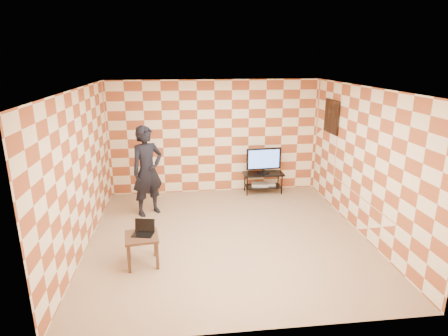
# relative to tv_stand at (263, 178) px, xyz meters

# --- Properties ---
(floor) EXTENTS (5.00, 5.00, 0.00)m
(floor) POSITION_rel_tv_stand_xyz_m (-1.15, -2.23, -0.37)
(floor) COLOR tan
(floor) RESTS_ON ground
(wall_back) EXTENTS (5.00, 0.02, 2.70)m
(wall_back) POSITION_rel_tv_stand_xyz_m (-1.15, 0.27, 0.98)
(wall_back) COLOR #FFECC1
(wall_back) RESTS_ON ground
(wall_front) EXTENTS (5.00, 0.02, 2.70)m
(wall_front) POSITION_rel_tv_stand_xyz_m (-1.15, -4.73, 0.98)
(wall_front) COLOR #FFECC1
(wall_front) RESTS_ON ground
(wall_left) EXTENTS (0.02, 5.00, 2.70)m
(wall_left) POSITION_rel_tv_stand_xyz_m (-3.65, -2.23, 0.98)
(wall_left) COLOR #FFECC1
(wall_left) RESTS_ON ground
(wall_right) EXTENTS (0.02, 5.00, 2.70)m
(wall_right) POSITION_rel_tv_stand_xyz_m (1.35, -2.23, 0.98)
(wall_right) COLOR #FFECC1
(wall_right) RESTS_ON ground
(ceiling) EXTENTS (5.00, 5.00, 0.02)m
(ceiling) POSITION_rel_tv_stand_xyz_m (-1.15, -2.23, 2.33)
(ceiling) COLOR white
(ceiling) RESTS_ON wall_back
(wall_art) EXTENTS (0.04, 0.72, 0.72)m
(wall_art) POSITION_rel_tv_stand_xyz_m (1.32, -0.68, 1.58)
(wall_art) COLOR black
(wall_art) RESTS_ON wall_right
(tv_stand) EXTENTS (0.96, 0.43, 0.50)m
(tv_stand) POSITION_rel_tv_stand_xyz_m (0.00, 0.00, 0.00)
(tv_stand) COLOR black
(tv_stand) RESTS_ON floor
(tv) EXTENTS (0.85, 0.18, 0.62)m
(tv) POSITION_rel_tv_stand_xyz_m (-0.00, -0.00, 0.48)
(tv) COLOR black
(tv) RESTS_ON tv_stand
(dvd_player) EXTENTS (0.43, 0.34, 0.07)m
(dvd_player) POSITION_rel_tv_stand_xyz_m (-0.08, 0.01, -0.16)
(dvd_player) COLOR #B7B7BA
(dvd_player) RESTS_ON tv_stand
(game_console) EXTENTS (0.21, 0.17, 0.05)m
(game_console) POSITION_rel_tv_stand_xyz_m (0.20, 0.01, -0.17)
(game_console) COLOR silver
(game_console) RESTS_ON tv_stand
(side_table) EXTENTS (0.58, 0.58, 0.50)m
(side_table) POSITION_rel_tv_stand_xyz_m (-2.62, -3.00, 0.05)
(side_table) COLOR #3B291A
(side_table) RESTS_ON floor
(laptop) EXTENTS (0.37, 0.32, 0.22)m
(laptop) POSITION_rel_tv_stand_xyz_m (-2.59, -2.93, 0.18)
(laptop) COLOR black
(laptop) RESTS_ON side_table
(person) EXTENTS (0.82, 0.75, 1.88)m
(person) POSITION_rel_tv_stand_xyz_m (-2.66, -0.96, 0.58)
(person) COLOR black
(person) RESTS_ON floor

